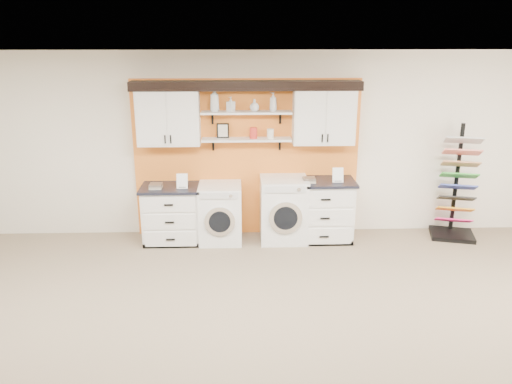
{
  "coord_description": "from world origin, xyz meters",
  "views": [
    {
      "loc": [
        -0.11,
        -3.45,
        3.02
      ],
      "look_at": [
        0.09,
        2.3,
        1.19
      ],
      "focal_mm": 35.0,
      "sensor_mm": 36.0,
      "label": 1
    }
  ],
  "objects_px": {
    "washer": "(220,213)",
    "dryer": "(284,209)",
    "base_cabinet_right": "(322,210)",
    "sample_rack": "(455,203)",
    "base_cabinet_left": "(172,214)"
  },
  "relations": [
    {
      "from": "washer",
      "to": "dryer",
      "type": "height_order",
      "value": "dryer"
    },
    {
      "from": "base_cabinet_right",
      "to": "sample_rack",
      "type": "xyz_separation_m",
      "value": [
        2.07,
        0.04,
        0.08
      ]
    },
    {
      "from": "base_cabinet_left",
      "to": "base_cabinet_right",
      "type": "distance_m",
      "value": 2.26
    },
    {
      "from": "base_cabinet_left",
      "to": "base_cabinet_right",
      "type": "height_order",
      "value": "base_cabinet_right"
    },
    {
      "from": "washer",
      "to": "sample_rack",
      "type": "bearing_deg",
      "value": 0.63
    },
    {
      "from": "washer",
      "to": "dryer",
      "type": "xyz_separation_m",
      "value": [
        0.95,
        0.0,
        0.05
      ]
    },
    {
      "from": "base_cabinet_left",
      "to": "dryer",
      "type": "height_order",
      "value": "dryer"
    },
    {
      "from": "base_cabinet_right",
      "to": "dryer",
      "type": "distance_m",
      "value": 0.58
    },
    {
      "from": "base_cabinet_right",
      "to": "dryer",
      "type": "xyz_separation_m",
      "value": [
        -0.58,
        -0.0,
        0.02
      ]
    },
    {
      "from": "washer",
      "to": "base_cabinet_left",
      "type": "bearing_deg",
      "value": 179.73
    },
    {
      "from": "base_cabinet_left",
      "to": "sample_rack",
      "type": "bearing_deg",
      "value": 0.48
    },
    {
      "from": "dryer",
      "to": "washer",
      "type": "bearing_deg",
      "value": -180.0
    },
    {
      "from": "base_cabinet_left",
      "to": "dryer",
      "type": "relative_size",
      "value": 0.91
    },
    {
      "from": "dryer",
      "to": "sample_rack",
      "type": "xyz_separation_m",
      "value": [
        2.65,
        0.04,
        0.06
      ]
    },
    {
      "from": "base_cabinet_right",
      "to": "washer",
      "type": "height_order",
      "value": "base_cabinet_right"
    }
  ]
}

